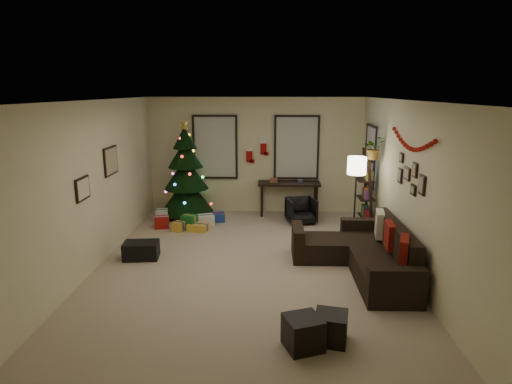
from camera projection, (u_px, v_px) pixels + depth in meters
floor at (249, 269)px, 7.15m from camera, size 7.00×7.00×0.00m
ceiling at (248, 100)px, 6.54m from camera, size 7.00×7.00×0.00m
wall_back at (256, 156)px, 10.25m from camera, size 5.00×0.00×5.00m
wall_front at (226, 285)px, 3.44m from camera, size 5.00×0.00×5.00m
wall_left at (91, 187)px, 6.92m from camera, size 0.00×7.00×7.00m
wall_right at (409, 189)px, 6.76m from camera, size 0.00×7.00×7.00m
window_back_left at (215, 147)px, 10.20m from camera, size 1.05×0.06×1.50m
window_back_right at (297, 147)px, 10.14m from camera, size 1.05×0.06×1.50m
window_right_wall at (371, 156)px, 9.21m from camera, size 0.06×0.90×1.30m
christmas_tree at (186, 177)px, 9.87m from camera, size 1.21×1.21×2.26m
presents at (188, 221)px, 9.34m from camera, size 1.50×1.01×0.30m
sofa at (364, 254)px, 7.05m from camera, size 1.68×2.45×0.82m
pillow_red_a at (404, 253)px, 6.08m from camera, size 0.25×0.45×0.44m
pillow_red_b at (390, 236)px, 6.79m from camera, size 0.14×0.42×0.41m
pillow_cream at (380, 224)px, 7.42m from camera, size 0.20×0.46×0.44m
ottoman_near at (303, 333)px, 4.91m from camera, size 0.50×0.50×0.37m
ottoman_far at (331, 328)px, 5.04m from camera, size 0.44×0.44×0.35m
desk at (289, 186)px, 10.10m from camera, size 1.43×0.51×0.77m
desk_chair at (301, 210)px, 9.55m from camera, size 0.65×0.62×0.56m
bookshelf at (367, 193)px, 8.82m from camera, size 0.30×0.51×1.71m
potted_plant at (374, 144)px, 8.25m from camera, size 0.66×0.63×0.57m
floor_lamp at (357, 171)px, 8.12m from camera, size 0.35×0.35×1.65m
art_map at (111, 161)px, 7.71m from camera, size 0.04×0.60×0.50m
art_abstract at (82, 189)px, 6.55m from camera, size 0.04×0.45×0.35m
gallery at (411, 176)px, 6.64m from camera, size 0.03×1.25×0.54m
garland at (411, 141)px, 6.53m from camera, size 0.08×1.90×0.30m
stocking_left at (250, 155)px, 10.18m from camera, size 0.20×0.05×0.36m
stocking_right at (264, 147)px, 10.16m from camera, size 0.20×0.05×0.36m
storage_bin at (141, 250)px, 7.55m from camera, size 0.62×0.44×0.29m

